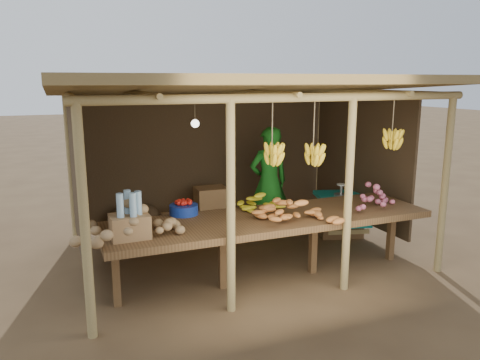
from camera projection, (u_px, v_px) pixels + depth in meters
name	position (u px, v px, depth m)	size (l,w,h in m)	color
ground	(240.00, 253.00, 6.54)	(60.00, 60.00, 0.00)	brown
stall_structure	(243.00, 115.00, 6.18)	(4.70, 3.50, 2.43)	#9D8551
counter	(270.00, 221.00, 5.52)	(3.90, 1.05, 0.80)	brown
potato_heap	(130.00, 222.00, 4.66)	(1.05, 0.63, 0.37)	#98774E
sweet_potato_heap	(293.00, 207.00, 5.24)	(0.88, 0.53, 0.35)	#C77433
onion_heap	(370.00, 194.00, 5.84)	(0.78, 0.47, 0.36)	#C45F7A
banana_pile	(260.00, 196.00, 5.79)	(0.56, 0.33, 0.35)	yellow
tomato_basin	(184.00, 208.00, 5.58)	(0.34, 0.34, 0.18)	navy
bottle_box	(129.00, 220.00, 4.72)	(0.39, 0.32, 0.49)	olive
vendor	(269.00, 183.00, 7.10)	(0.62, 0.41, 1.70)	#176A1A
tarp_crate	(339.00, 213.00, 7.29)	(0.85, 0.78, 0.84)	brown
carton_stack	(201.00, 216.00, 7.18)	(0.99, 0.39, 0.75)	olive
burlap_sacks	(134.00, 222.00, 7.12)	(0.84, 0.44, 0.60)	#473421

